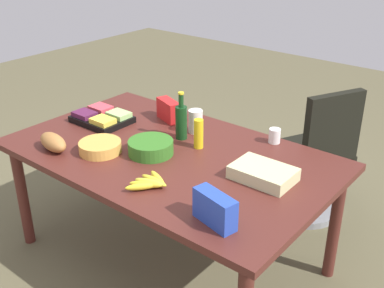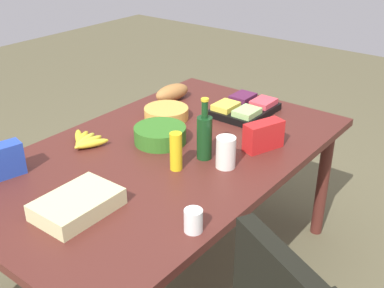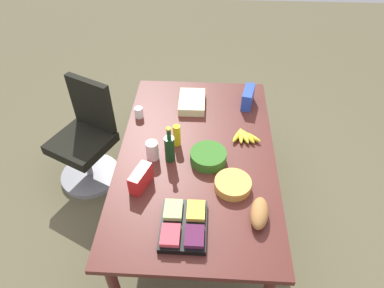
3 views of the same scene
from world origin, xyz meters
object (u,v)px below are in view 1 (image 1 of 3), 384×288
(salad_bowl, at_px, (151,147))
(chip_bowl, at_px, (100,147))
(fruit_platter, at_px, (102,118))
(paper_cup, at_px, (275,136))
(chip_bag_red, at_px, (169,110))
(mayo_jar, at_px, (196,121))
(bread_loaf, at_px, (53,142))
(wine_bottle, at_px, (181,121))
(sheet_cake, at_px, (263,173))
(conference_table, at_px, (170,163))
(chip_bag_blue, at_px, (215,209))
(mustard_bottle, at_px, (199,134))
(banana_bunch, at_px, (150,182))
(office_chair, at_px, (311,166))

(salad_bowl, xyz_separation_m, chip_bowl, (0.24, 0.17, -0.01))
(fruit_platter, bearing_deg, paper_cup, -157.06)
(chip_bag_red, bearing_deg, salad_bowl, 119.95)
(mayo_jar, xyz_separation_m, chip_bowl, (0.25, 0.57, -0.04))
(bread_loaf, bearing_deg, wine_bottle, -128.54)
(sheet_cake, relative_size, wine_bottle, 1.06)
(conference_table, relative_size, chip_bag_blue, 8.65)
(mustard_bottle, bearing_deg, paper_cup, -132.59)
(mustard_bottle, xyz_separation_m, paper_cup, (-0.32, -0.34, -0.04))
(sheet_cake, height_order, chip_bowl, sheet_cake)
(bread_loaf, distance_m, wine_bottle, 0.77)
(fruit_platter, xyz_separation_m, mayo_jar, (-0.58, -0.27, 0.04))
(mayo_jar, relative_size, sheet_cake, 0.46)
(bread_loaf, height_order, chip_bag_blue, chip_bag_blue)
(mayo_jar, distance_m, salad_bowl, 0.40)
(fruit_platter, relative_size, banana_bunch, 1.52)
(conference_table, distance_m, chip_bowl, 0.42)
(conference_table, xyz_separation_m, bread_loaf, (0.55, 0.41, 0.12))
(salad_bowl, height_order, chip_bowl, salad_bowl)
(salad_bowl, relative_size, bread_loaf, 1.09)
(wine_bottle, bearing_deg, office_chair, -121.31)
(office_chair, bearing_deg, banana_bunch, 79.65)
(mustard_bottle, xyz_separation_m, banana_bunch, (-0.09, 0.51, -0.06))
(chip_bowl, distance_m, chip_bag_blue, 0.96)
(bread_loaf, relative_size, chip_bowl, 0.97)
(chip_bag_red, distance_m, banana_bunch, 0.88)
(chip_bag_blue, relative_size, banana_bunch, 0.93)
(bread_loaf, xyz_separation_m, banana_bunch, (-0.73, -0.05, -0.03))
(conference_table, xyz_separation_m, mustard_bottle, (-0.10, -0.15, 0.16))
(chip_bag_red, relative_size, banana_bunch, 0.84)
(mayo_jar, bearing_deg, wine_bottle, 85.80)
(conference_table, distance_m, mayo_jar, 0.36)
(bread_loaf, distance_m, paper_cup, 1.32)
(chip_bag_blue, bearing_deg, salad_bowl, -24.78)
(chip_bag_blue, bearing_deg, chip_bag_red, -38.78)
(conference_table, distance_m, banana_bunch, 0.42)
(mayo_jar, xyz_separation_m, wine_bottle, (0.01, 0.13, 0.04))
(office_chair, xyz_separation_m, chip_bag_red, (0.76, 0.67, 0.45))
(fruit_platter, xyz_separation_m, paper_cup, (-1.05, -0.45, 0.01))
(fruit_platter, height_order, mayo_jar, mayo_jar)
(chip_bowl, height_order, wine_bottle, wine_bottle)
(office_chair, distance_m, fruit_platter, 1.51)
(sheet_cake, bearing_deg, fruit_platter, 0.83)
(chip_bag_red, height_order, wine_bottle, wine_bottle)
(salad_bowl, relative_size, chip_bag_blue, 1.19)
(chip_bowl, height_order, chip_bag_blue, chip_bag_blue)
(sheet_cake, height_order, paper_cup, paper_cup)
(conference_table, bearing_deg, mayo_jar, -79.46)
(mustard_bottle, relative_size, salad_bowl, 0.68)
(chip_bag_red, distance_m, paper_cup, 0.75)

